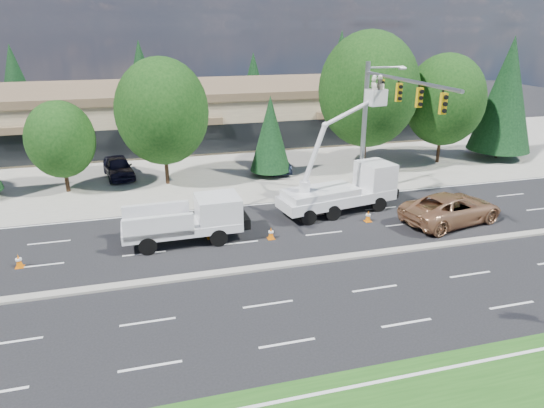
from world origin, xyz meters
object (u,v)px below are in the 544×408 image
object	(u,v)px
signal_mast	(381,112)
utility_pickup	(191,224)
bucket_truck	(348,183)
minivan	(452,208)

from	to	relation	value
signal_mast	utility_pickup	distance (m)	13.73
bucket_truck	minivan	xyz separation A→B (m)	(5.21, -3.54, -0.95)
utility_pickup	bucket_truck	world-z (taller)	bucket_truck
utility_pickup	minivan	world-z (taller)	utility_pickup
utility_pickup	signal_mast	bearing A→B (deg)	11.44
signal_mast	minivan	distance (m)	7.30
signal_mast	minivan	size ratio (longest dim) A/B	1.58
signal_mast	utility_pickup	xyz separation A→B (m)	(-12.45, -2.83, -5.05)
utility_pickup	bucket_truck	bearing A→B (deg)	10.44
utility_pickup	minivan	bearing A→B (deg)	-6.62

